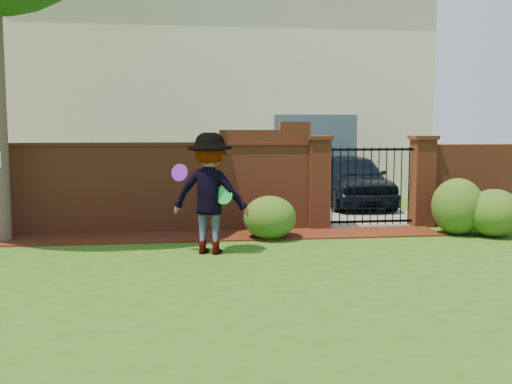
{
  "coord_description": "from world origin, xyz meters",
  "views": [
    {
      "loc": [
        -0.43,
        -7.86,
        2.07
      ],
      "look_at": [
        0.79,
        1.4,
        1.05
      ],
      "focal_mm": 42.31,
      "sensor_mm": 36.0,
      "label": 1
    }
  ],
  "objects": [
    {
      "name": "pillar_left",
      "position": [
        2.4,
        4.0,
        0.96
      ],
      "size": [
        0.5,
        0.5,
        1.88
      ],
      "color": "brown",
      "rests_on": "ground"
    },
    {
      "name": "pillar_right",
      "position": [
        4.6,
        4.0,
        0.96
      ],
      "size": [
        0.5,
        0.5,
        1.88
      ],
      "color": "brown",
      "rests_on": "ground"
    },
    {
      "name": "man",
      "position": [
        0.08,
        1.85,
        0.99
      ],
      "size": [
        1.45,
        1.13,
        1.97
      ],
      "primitive_type": "imported",
      "rotation": [
        0.0,
        0.0,
        2.79
      ],
      "color": "gray",
      "rests_on": "ground"
    },
    {
      "name": "car",
      "position": [
        4.09,
        7.21,
        0.69
      ],
      "size": [
        1.7,
        4.06,
        1.37
      ],
      "primitive_type": "imported",
      "rotation": [
        0.0,
        0.0,
        -0.02
      ],
      "color": "black",
      "rests_on": "ground"
    },
    {
      "name": "shrub_left",
      "position": [
        1.25,
        2.98,
        0.4
      ],
      "size": [
        0.98,
        0.98,
        0.8
      ],
      "primitive_type": "ellipsoid",
      "color": "#224D17",
      "rests_on": "ground"
    },
    {
      "name": "brick_wall",
      "position": [
        -2.01,
        4.0,
        0.93
      ],
      "size": [
        8.7,
        0.31,
        2.16
      ],
      "color": "brown",
      "rests_on": "ground"
    },
    {
      "name": "shrub_middle",
      "position": [
        4.89,
        2.97,
        0.54
      ],
      "size": [
        0.99,
        0.99,
        1.09
      ],
      "primitive_type": "ellipsoid",
      "color": "#224D17",
      "rests_on": "ground"
    },
    {
      "name": "shrub_right",
      "position": [
        5.47,
        2.67,
        0.45
      ],
      "size": [
        1.01,
        1.01,
        0.9
      ],
      "primitive_type": "ellipsoid",
      "color": "#224D17",
      "rests_on": "ground"
    },
    {
      "name": "brick_wall_return",
      "position": [
        6.6,
        4.0,
        0.85
      ],
      "size": [
        4.0,
        0.25,
        1.7
      ],
      "primitive_type": "cube",
      "color": "brown",
      "rests_on": "ground"
    },
    {
      "name": "mulch_bed",
      "position": [
        -0.95,
        3.34,
        0.01
      ],
      "size": [
        11.1,
        1.08,
        0.03
      ],
      "primitive_type": "cube",
      "color": "#37140A",
      "rests_on": "ground"
    },
    {
      "name": "driveway",
      "position": [
        3.5,
        8.0,
        0.01
      ],
      "size": [
        3.2,
        8.0,
        0.01
      ],
      "primitive_type": "cube",
      "color": "slate",
      "rests_on": "ground"
    },
    {
      "name": "house",
      "position": [
        1.0,
        12.0,
        3.16
      ],
      "size": [
        12.4,
        6.4,
        6.3
      ],
      "color": "beige",
      "rests_on": "ground"
    },
    {
      "name": "frisbee_green",
      "position": [
        0.3,
        1.67,
        0.98
      ],
      "size": [
        0.29,
        0.2,
        0.3
      ],
      "primitive_type": "cylinder",
      "rotation": [
        1.43,
        0.0,
        -0.49
      ],
      "color": "green",
      "rests_on": "man"
    },
    {
      "name": "ground",
      "position": [
        0.0,
        0.0,
        -0.01
      ],
      "size": [
        80.0,
        80.0,
        0.01
      ],
      "primitive_type": "cube",
      "color": "#295214",
      "rests_on": "ground"
    },
    {
      "name": "iron_gate",
      "position": [
        3.5,
        4.0,
        0.85
      ],
      "size": [
        1.78,
        0.03,
        1.6
      ],
      "color": "black",
      "rests_on": "ground"
    },
    {
      "name": "frisbee_purple",
      "position": [
        -0.39,
        2.0,
        1.32
      ],
      "size": [
        0.29,
        0.2,
        0.29
      ],
      "primitive_type": "cylinder",
      "rotation": [
        1.36,
        0.0,
        -0.45
      ],
      "color": "purple",
      "rests_on": "man"
    }
  ]
}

